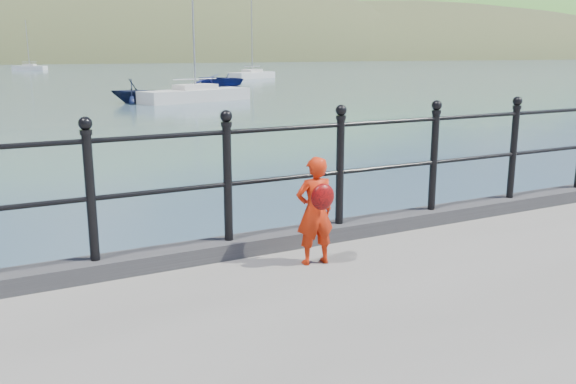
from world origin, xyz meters
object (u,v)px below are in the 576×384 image
launch_navy (134,91)px  sailboat_near (196,96)px  railing (286,163)px  launch_blue (223,79)px  sailboat_far (252,75)px  sailboat_deep (30,68)px  child (315,210)px

launch_navy → sailboat_near: sailboat_near is taller
railing → launch_blue: 48.13m
launch_blue → sailboat_far: 13.72m
railing → launch_navy: 30.49m
railing → sailboat_near: bearing=72.4°
launch_blue → launch_navy: (-11.41, -15.01, 0.18)m
launch_blue → sailboat_deep: size_ratio=0.63×
railing → launch_navy: (5.86, 29.90, -1.14)m
sailboat_deep → launch_navy: bearing=-56.0°
launch_blue → sailboat_deep: sailboat_deep is taller
sailboat_near → sailboat_deep: bearing=75.7°
child → sailboat_far: (25.15, 56.71, -1.15)m
launch_blue → sailboat_deep: 55.91m
launch_blue → sailboat_near: (-7.96, -15.60, -0.17)m
launch_blue → sailboat_near: 17.51m
railing → sailboat_near: (9.31, 29.31, -1.48)m
child → sailboat_deep: bearing=-88.1°
sailboat_far → child: bearing=-145.3°
child → sailboat_near: (9.32, 29.87, -1.15)m
sailboat_far → sailboat_deep: sailboat_far is taller
child → sailboat_far: sailboat_far is taller
sailboat_deep → sailboat_far: bearing=-32.4°
sailboat_far → sailboat_deep: size_ratio=1.19×
launch_navy → sailboat_far: size_ratio=0.28×
launch_navy → sailboat_deep: 69.93m
child → launch_blue: (17.28, 45.47, -0.98)m
railing → sailboat_far: 61.53m
launch_navy → sailboat_far: sailboat_far is taller
railing → child: bearing=-91.0°
sailboat_deep → sailboat_near: (2.56, -70.51, -0.00)m
sailboat_far → launch_blue: bearing=-156.4°
railing → sailboat_near: size_ratio=1.96×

